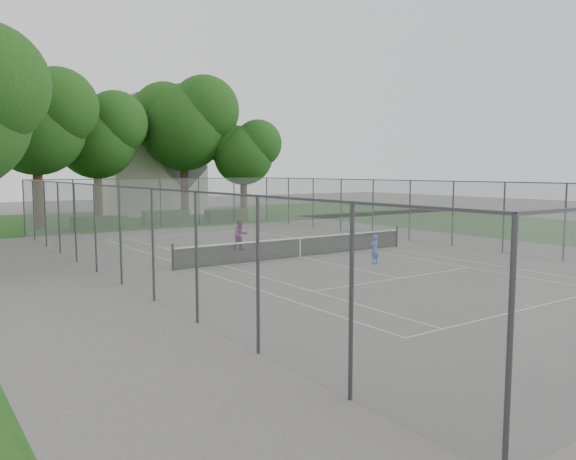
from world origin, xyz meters
TOP-DOWN VIEW (x-y plane):
  - ground at (0.00, 0.00)m, footprint 120.00×120.00m
  - grass_far at (0.00, 26.00)m, footprint 60.00×20.00m
  - grass_right at (22.00, 0.00)m, footprint 16.00×40.00m
  - court_markings at (0.00, 0.00)m, footprint 11.03×23.83m
  - tennis_net at (0.00, 0.00)m, footprint 12.87×0.10m
  - perimeter_fence at (0.00, 0.00)m, footprint 18.08×34.08m
  - tree_far_left at (-7.21, 21.17)m, footprint 7.77×7.10m
  - tree_far_midleft at (-2.38, 23.59)m, footprint 7.13×6.51m
  - tree_far_midright at (4.98, 23.56)m, footprint 8.43×7.70m
  - tree_far_right at (9.42, 21.18)m, footprint 5.89×5.38m
  - hedge_left at (-4.01, 18.21)m, footprint 3.70×1.11m
  - hedge_mid at (1.11, 18.78)m, footprint 3.49×1.00m
  - hedge_right at (6.16, 18.56)m, footprint 3.33×1.22m
  - house at (4.25, 29.89)m, footprint 8.72×6.76m
  - girl_player at (1.52, -3.42)m, footprint 0.52×0.39m
  - woman_player at (-1.17, 3.57)m, footprint 0.79×0.62m

SIDE VIEW (x-z plane):
  - ground at x=0.00m, z-range 0.00..0.00m
  - grass_far at x=0.00m, z-range 0.00..0.00m
  - grass_right at x=22.00m, z-range 0.00..0.00m
  - court_markings at x=0.00m, z-range 0.00..0.01m
  - hedge_left at x=-4.01m, z-range 0.00..0.92m
  - hedge_right at x=6.16m, z-range 0.00..1.00m
  - tennis_net at x=0.00m, z-range -0.04..1.06m
  - hedge_mid at x=1.11m, z-range 0.00..1.10m
  - girl_player at x=1.52m, z-range 0.00..1.28m
  - woman_player at x=-1.17m, z-range 0.00..1.61m
  - perimeter_fence at x=0.00m, z-range 0.05..3.57m
  - house at x=4.25m, z-range -1.06..9.80m
  - tree_far_right at x=9.42m, z-range 1.58..10.05m
  - tree_far_midleft at x=-2.38m, z-range 1.92..12.17m
  - tree_far_left at x=-7.21m, z-range 2.09..13.26m
  - tree_far_midright at x=4.98m, z-range 2.27..14.39m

